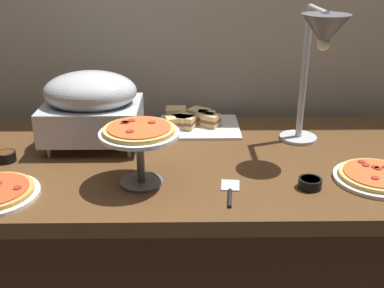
{
  "coord_description": "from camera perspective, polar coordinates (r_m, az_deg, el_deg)",
  "views": [
    {
      "loc": [
        -0.04,
        -1.49,
        1.43
      ],
      "look_at": [
        -0.02,
        0.0,
        0.81
      ],
      "focal_mm": 43.7,
      "sensor_mm": 36.0,
      "label": 1
    }
  ],
  "objects": [
    {
      "name": "sauce_cup_near",
      "position": [
        1.46,
        14.2,
        -4.62
      ],
      "size": [
        0.07,
        0.07,
        0.03
      ],
      "color": "black",
      "rests_on": "buffet_table"
    },
    {
      "name": "chafing_dish",
      "position": [
        1.72,
        -12.18,
        4.64
      ],
      "size": [
        0.35,
        0.27,
        0.28
      ],
      "color": "#B7BABF",
      "rests_on": "buffet_table"
    },
    {
      "name": "sauce_cup_far",
      "position": [
        1.72,
        -21.73,
        -1.41
      ],
      "size": [
        0.06,
        0.06,
        0.03
      ],
      "color": "black",
      "rests_on": "buffet_table"
    },
    {
      "name": "heat_lamp",
      "position": [
        1.58,
        15.33,
        11.51
      ],
      "size": [
        0.15,
        0.34,
        0.5
      ],
      "color": "#B7BABF",
      "rests_on": "buffet_table"
    },
    {
      "name": "sandwich_platter",
      "position": [
        1.9,
        0.11,
        2.79
      ],
      "size": [
        0.32,
        0.27,
        0.06
      ],
      "color": "white",
      "rests_on": "buffet_table"
    },
    {
      "name": "buffet_table",
      "position": [
        1.82,
        0.57,
        -12.43
      ],
      "size": [
        1.9,
        0.84,
        0.76
      ],
      "color": "brown",
      "rests_on": "ground_plane"
    },
    {
      "name": "pizza_plate_raised_stand",
      "position": [
        1.4,
        -6.43,
        0.78
      ],
      "size": [
        0.24,
        0.24,
        0.19
      ],
      "color": "#595B60",
      "rests_on": "buffet_table"
    },
    {
      "name": "serving_spatula",
      "position": [
        1.41,
        4.67,
        -5.78
      ],
      "size": [
        0.06,
        0.17,
        0.01
      ],
      "color": "#B7BABF",
      "rests_on": "buffet_table"
    },
    {
      "name": "pizza_plate_center",
      "position": [
        1.58,
        21.64,
        -3.74
      ],
      "size": [
        0.27,
        0.27,
        0.03
      ],
      "color": "white",
      "rests_on": "buffet_table"
    },
    {
      "name": "back_wall",
      "position": [
        2.0,
        0.32,
        16.05
      ],
      "size": [
        4.4,
        0.04,
        2.4
      ],
      "primitive_type": "cube",
      "color": "tan",
      "rests_on": "ground_plane"
    }
  ]
}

